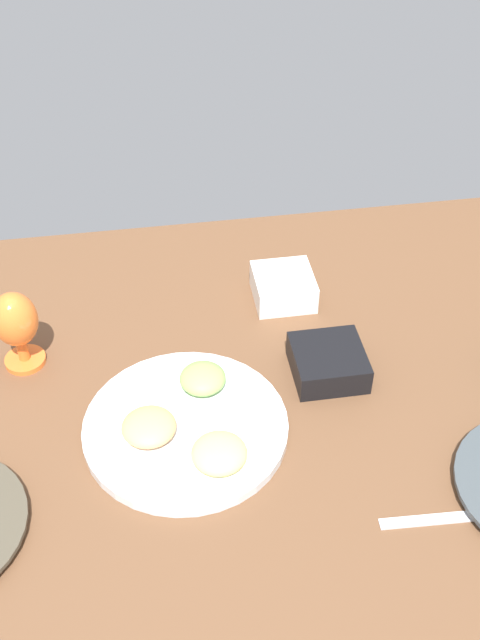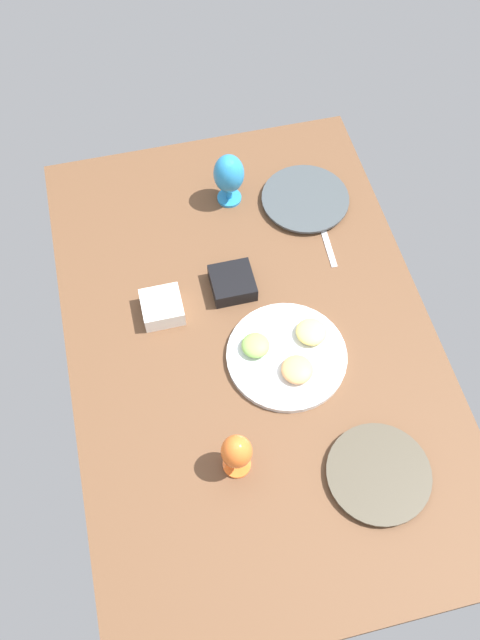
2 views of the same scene
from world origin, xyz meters
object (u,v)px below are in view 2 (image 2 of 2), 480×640
dinner_plate_left (305,200)px  hurricane_glass_blue (229,175)px  hurricane_glass_orange (237,453)px  square_bowl_white (162,307)px  dinner_plate_right (378,474)px  fruit_platter (287,354)px  square_bowl_black (232,282)px

dinner_plate_left → hurricane_glass_blue: hurricane_glass_blue is taller
dinner_plate_left → hurricane_glass_orange: (80.01, -41.45, 8.24)cm
square_bowl_white → dinner_plate_right: bearing=36.5°
hurricane_glass_blue → fruit_platter: bearing=2.8°
hurricane_glass_orange → square_bowl_black: size_ratio=1.24×
dinner_plate_right → fruit_platter: (-38.09, -13.46, 0.52)cm
hurricane_glass_orange → square_bowl_white: hurricane_glass_orange is taller
hurricane_glass_blue → square_bowl_black: size_ratio=1.48×
hurricane_glass_blue → square_bowl_white: 47.69cm
dinner_plate_left → hurricane_glass_orange: bearing=-27.4°
hurricane_glass_blue → square_bowl_black: 35.43cm
square_bowl_white → hurricane_glass_blue: bearing=142.8°
dinner_plate_left → hurricane_glass_blue: size_ratio=1.52×
hurricane_glass_orange → square_bowl_white: 51.00cm
dinner_plate_right → fruit_platter: 40.40cm
dinner_plate_left → square_bowl_black: square_bowl_black is taller
dinner_plate_left → hurricane_glass_orange: 90.48cm
dinner_plate_left → hurricane_glass_orange: hurricane_glass_orange is taller
fruit_platter → hurricane_glass_orange: size_ratio=2.18×
dinner_plate_left → dinner_plate_right: size_ratio=1.05×
dinner_plate_right → hurricane_glass_orange: size_ratio=1.72×
fruit_platter → hurricane_glass_orange: hurricane_glass_orange is taller
dinner_plate_right → hurricane_glass_orange: 36.99cm
dinner_plate_left → fruit_platter: (52.88, -20.57, 0.44)cm
dinner_plate_left → square_bowl_black: (26.82, -30.24, 1.72)cm
dinner_plate_right → square_bowl_black: bearing=-160.2°
dinner_plate_left → fruit_platter: 56.74cm
hurricane_glass_orange → square_bowl_black: hurricane_glass_orange is taller
fruit_platter → square_bowl_black: fruit_platter is taller
hurricane_glass_orange → hurricane_glass_blue: 88.83cm
hurricane_glass_orange → hurricane_glass_blue: bearing=168.3°
square_bowl_white → square_bowl_black: 21.96cm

